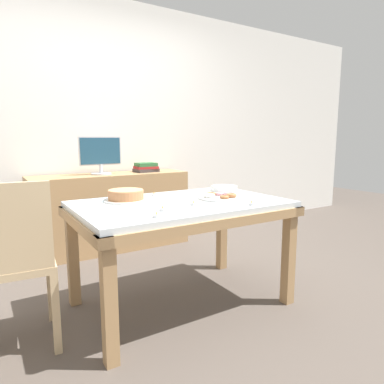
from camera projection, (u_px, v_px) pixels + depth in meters
name	position (u px, v px, depth m)	size (l,w,h in m)	color
ground_plane	(181.00, 303.00, 2.41)	(12.00, 12.00, 0.00)	#564C44
wall_back	(100.00, 124.00, 3.67)	(8.00, 0.10, 2.60)	white
dining_table	(181.00, 215.00, 2.32)	(1.40, 0.90, 0.73)	silver
chair	(12.00, 259.00, 1.79)	(0.46, 0.46, 0.94)	#D1B284
sideboard	(112.00, 212.00, 3.56)	(1.59, 0.44, 0.79)	tan
computer_monitor	(100.00, 156.00, 3.42)	(0.42, 0.20, 0.38)	silver
book_stack	(146.00, 168.00, 3.70)	(0.25, 0.19, 0.10)	#3F3838
cake_chocolate_round	(126.00, 196.00, 2.31)	(0.30, 0.30, 0.08)	white
pastry_platter	(221.00, 197.00, 2.41)	(0.32, 0.32, 0.04)	white
plate_stack	(224.00, 188.00, 2.77)	(0.21, 0.21, 0.04)	white
tealight_centre	(163.00, 209.00, 2.00)	(0.04, 0.04, 0.04)	silver
tealight_right_edge	(194.00, 204.00, 2.17)	(0.04, 0.04, 0.04)	silver
tealight_near_cakes	(154.00, 195.00, 2.51)	(0.04, 0.04, 0.04)	silver
tealight_near_front	(252.00, 204.00, 2.17)	(0.04, 0.04, 0.04)	silver
tealight_left_edge	(157.00, 216.00, 1.83)	(0.04, 0.04, 0.04)	silver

